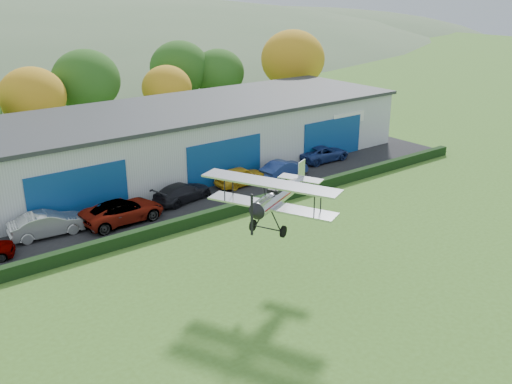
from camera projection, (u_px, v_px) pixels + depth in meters
ground at (404, 328)px, 26.68m from camera, size 300.00×300.00×0.00m
apron at (211, 191)px, 43.99m from camera, size 48.00×9.00×0.05m
hedge at (248, 205)px, 40.30m from camera, size 46.00×0.60×0.80m
hangar at (186, 136)px, 49.41m from camera, size 40.60×12.60×5.30m
tree_belt at (81, 88)px, 55.41m from camera, size 75.70×13.22×10.12m
car_1 at (48, 224)px, 36.06m from camera, size 4.91×2.10×1.57m
car_2 at (123, 211)px, 38.09m from camera, size 5.74×2.87×1.56m
car_3 at (182, 192)px, 41.78m from camera, size 5.07×2.87×1.39m
car_4 at (241, 176)px, 45.09m from camera, size 4.42×1.85×1.49m
car_5 at (284, 169)px, 46.85m from camera, size 4.61×2.08×1.47m
car_6 at (323, 153)px, 51.28m from camera, size 5.07×2.44×1.39m
biplane at (278, 194)px, 29.22m from camera, size 6.57×7.12×2.74m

